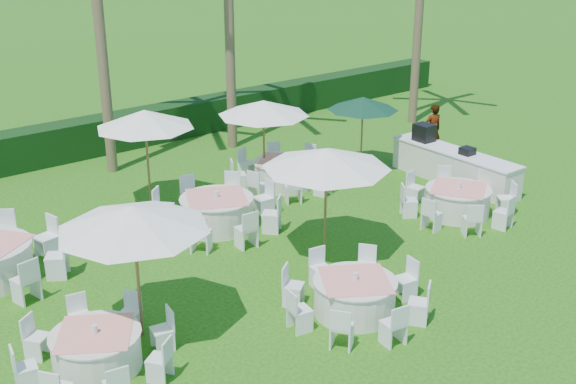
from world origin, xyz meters
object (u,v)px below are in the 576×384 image
object	(u,v)px
umbrella_d	(263,108)
staff_person	(432,130)
banquet_table_c	(458,201)
banquet_table_e	(217,211)
umbrella_a	(133,218)
banquet_table_b	(355,296)
umbrella_c	(145,119)
umbrella_b	(326,158)
banquet_table_f	(284,173)
umbrella_green	(363,103)
banquet_table_a	(97,349)
buffet_table	(453,165)

from	to	relation	value
umbrella_d	staff_person	size ratio (longest dim) A/B	1.54
banquet_table_c	banquet_table_e	distance (m)	6.39
umbrella_a	staff_person	xyz separation A→B (m)	(12.79, 3.79, -1.57)
banquet_table_b	umbrella_c	xyz separation A→B (m)	(-0.44, 7.59, 2.11)
umbrella_b	banquet_table_f	bearing A→B (deg)	63.06
umbrella_c	banquet_table_e	bearing A→B (deg)	-73.99
umbrella_green	banquet_table_e	bearing A→B (deg)	-171.16
umbrella_a	umbrella_d	size ratio (longest dim) A/B	1.06
umbrella_b	umbrella_green	size ratio (longest dim) A/B	1.27
banquet_table_a	umbrella_b	size ratio (longest dim) A/B	0.96
banquet_table_f	umbrella_a	size ratio (longest dim) A/B	1.08
banquet_table_c	staff_person	xyz separation A→B (m)	(3.40, 3.81, 0.47)
umbrella_a	umbrella_green	xyz separation A→B (m)	(9.99, 4.27, -0.33)
umbrella_a	umbrella_d	bearing A→B (deg)	37.04
umbrella_c	banquet_table_f	bearing A→B (deg)	-14.64
banquet_table_c	umbrella_green	bearing A→B (deg)	82.02
umbrella_green	banquet_table_a	bearing A→B (deg)	-156.95
banquet_table_f	umbrella_c	xyz separation A→B (m)	(-3.86, 1.01, 2.09)
staff_person	umbrella_d	bearing A→B (deg)	1.92
banquet_table_c	umbrella_a	size ratio (longest dim) A/B	1.08
umbrella_green	staff_person	xyz separation A→B (m)	(2.80, -0.48, -1.25)
umbrella_a	banquet_table_a	bearing A→B (deg)	-157.81
umbrella_b	umbrella_d	xyz separation A→B (m)	(1.88, 4.82, -0.12)
buffet_table	banquet_table_f	bearing A→B (deg)	144.56
banquet_table_e	banquet_table_a	bearing A→B (deg)	-143.23
banquet_table_f	umbrella_green	distance (m)	3.33
banquet_table_f	umbrella_b	world-z (taller)	umbrella_b
banquet_table_f	umbrella_green	xyz separation A→B (m)	(2.84, -0.34, 1.70)
banquet_table_c	umbrella_green	distance (m)	4.66
banquet_table_b	banquet_table_e	distance (m)	5.30
banquet_table_b	banquet_table_f	bearing A→B (deg)	62.49
banquet_table_f	umbrella_b	size ratio (longest dim) A/B	1.04
banquet_table_b	umbrella_b	xyz separation A→B (m)	(1.27, 2.33, 2.03)
banquet_table_b	buffet_table	distance (m)	8.39
banquet_table_f	umbrella_d	world-z (taller)	umbrella_d
buffet_table	umbrella_b	bearing A→B (deg)	-168.20
banquet_table_e	banquet_table_f	xyz separation A→B (m)	(3.21, 1.28, -0.02)
banquet_table_f	umbrella_green	world-z (taller)	umbrella_green
banquet_table_b	umbrella_d	xyz separation A→B (m)	(3.14, 7.15, 1.91)
umbrella_d	buffet_table	world-z (taller)	umbrella_d
umbrella_green	buffet_table	xyz separation A→B (m)	(1.29, -2.59, -1.58)
banquet_table_c	staff_person	world-z (taller)	staff_person
banquet_table_b	staff_person	distance (m)	10.75
banquet_table_f	umbrella_a	bearing A→B (deg)	-147.16
umbrella_green	staff_person	size ratio (longest dim) A/B	1.33
umbrella_d	banquet_table_b	bearing A→B (deg)	-113.74
umbrella_a	umbrella_d	world-z (taller)	umbrella_a
umbrella_green	banquet_table_b	bearing A→B (deg)	-135.14
banquet_table_c	umbrella_b	world-z (taller)	umbrella_b
banquet_table_c	umbrella_a	xyz separation A→B (m)	(-9.39, 0.01, 2.04)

